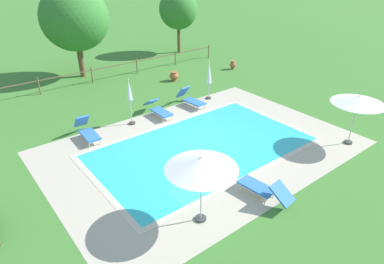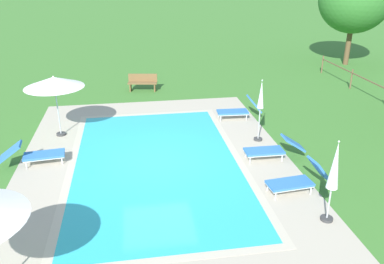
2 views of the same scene
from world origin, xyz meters
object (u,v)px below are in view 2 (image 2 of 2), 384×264
Objects in this scene: sun_lounger_north_near_steps at (298,180)px; patio_umbrella_open_by_bench at (54,82)px; patio_umbrella_closed_row_mid_west at (334,170)px; patio_umbrella_closed_row_west at (261,101)px; sun_lounger_north_end at (34,154)px; wooden_bench_lawn_side at (143,82)px; sun_lounger_north_far at (239,110)px; sun_lounger_north_mid at (273,149)px.

sun_lounger_north_near_steps is 9.29m from patio_umbrella_open_by_bench.
sun_lounger_north_near_steps is at bearing -172.45° from patio_umbrella_closed_row_mid_west.
sun_lounger_north_near_steps is 0.81× the size of patio_umbrella_closed_row_west.
sun_lounger_north_end is (-2.99, -7.86, -0.03)m from sun_lounger_north_near_steps.
patio_umbrella_open_by_bench reaches higher than wooden_bench_lawn_side.
sun_lounger_north_near_steps reaches higher than wooden_bench_lawn_side.
sun_lounger_north_end is at bearing -118.88° from patio_umbrella_closed_row_mid_west.
wooden_bench_lawn_side is (-4.74, -3.87, 0.07)m from sun_lounger_north_far.
patio_umbrella_closed_row_mid_west is at bearing 47.96° from patio_umbrella_open_by_bench.
patio_umbrella_closed_row_west is (-1.56, 0.02, 1.18)m from sun_lounger_north_mid.
sun_lounger_north_end is 2.99m from patio_umbrella_open_by_bench.
patio_umbrella_closed_row_mid_west is (3.58, 0.20, 1.10)m from sun_lounger_north_mid.
sun_lounger_north_near_steps is 6.03m from sun_lounger_north_far.
patio_umbrella_open_by_bench is 6.58m from wooden_bench_lawn_side.
sun_lounger_north_near_steps is 0.84× the size of patio_umbrella_closed_row_mid_west.
sun_lounger_north_far is 6.12m from wooden_bench_lawn_side.
patio_umbrella_closed_row_mid_west is (4.44, 8.05, 1.10)m from sun_lounger_north_end.
sun_lounger_north_near_steps is at bearing 0.99° from sun_lounger_north_far.
patio_umbrella_closed_row_mid_west is (7.47, 0.30, 1.07)m from sun_lounger_north_far.
patio_umbrella_open_by_bench is at bearing -113.74° from sun_lounger_north_mid.
sun_lounger_north_far reaches higher than wooden_bench_lawn_side.
patio_umbrella_open_by_bench reaches higher than sun_lounger_north_far.
patio_umbrella_closed_row_west is at bearing 179.82° from sun_lounger_north_near_steps.
sun_lounger_north_far is at bearing -179.01° from sun_lounger_north_near_steps.
sun_lounger_north_end is 1.33× the size of wooden_bench_lawn_side.
sun_lounger_north_mid is 9.50m from wooden_bench_lawn_side.
sun_lounger_north_near_steps is 1.81m from patio_umbrella_closed_row_mid_west.
patio_umbrella_open_by_bench reaches higher than sun_lounger_north_end.
patio_umbrella_open_by_bench reaches higher than patio_umbrella_closed_row_west.
sun_lounger_north_end is at bearing -11.29° from patio_umbrella_open_by_bench.
sun_lounger_north_mid is 1.31× the size of wooden_bench_lawn_side.
patio_umbrella_open_by_bench is (-3.24, -7.38, 1.74)m from sun_lounger_north_mid.
patio_umbrella_open_by_bench is (-2.39, 0.48, 1.74)m from sun_lounger_north_end.
patio_umbrella_closed_row_west is 1.04× the size of patio_umbrella_closed_row_mid_west.
sun_lounger_north_end reaches higher than sun_lounger_north_mid.
patio_umbrella_closed_row_west reaches higher than patio_umbrella_closed_row_mid_west.
wooden_bench_lawn_side is (-7.77, 3.89, 0.10)m from sun_lounger_north_end.
sun_lounger_north_mid is 7.90m from sun_lounger_north_end.
sun_lounger_north_end is 0.88× the size of patio_umbrella_closed_row_west.
patio_umbrella_open_by_bench is 7.60m from patio_umbrella_closed_row_west.
sun_lounger_north_end is 0.88× the size of patio_umbrella_open_by_bench.
sun_lounger_north_far is 0.80× the size of patio_umbrella_open_by_bench.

